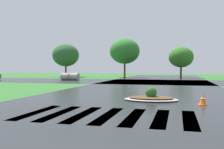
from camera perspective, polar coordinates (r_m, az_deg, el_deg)
The scene contains 7 objects.
asphalt_roadway at distance 14.02m, azimuth 4.58°, elevation -5.16°, with size 11.70×80.00×0.01m, color #232628.
asphalt_cross_road at distance 29.62m, azimuth 9.68°, elevation -1.59°, with size 90.00×10.53×0.01m, color #232628.
crosswalk_stripes at distance 9.06m, azimuth -0.92°, elevation -8.92°, with size 5.85×3.29×0.01m.
median_island at distance 13.17m, azimuth 8.53°, elevation -5.01°, with size 2.69×1.74×0.68m.
drainage_pipe_stack at distance 33.13m, azimuth -9.15°, elevation -0.46°, with size 2.32×1.04×0.92m.
traffic_cone at distance 12.11m, azimuth 19.24°, elevation -5.15°, with size 0.36×0.36×0.53m.
background_treeline at distance 40.93m, azimuth 15.65°, elevation 4.46°, with size 42.24×6.72×6.17m.
Camera 1 is at (2.32, -3.72, 1.67)m, focal length 41.84 mm.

